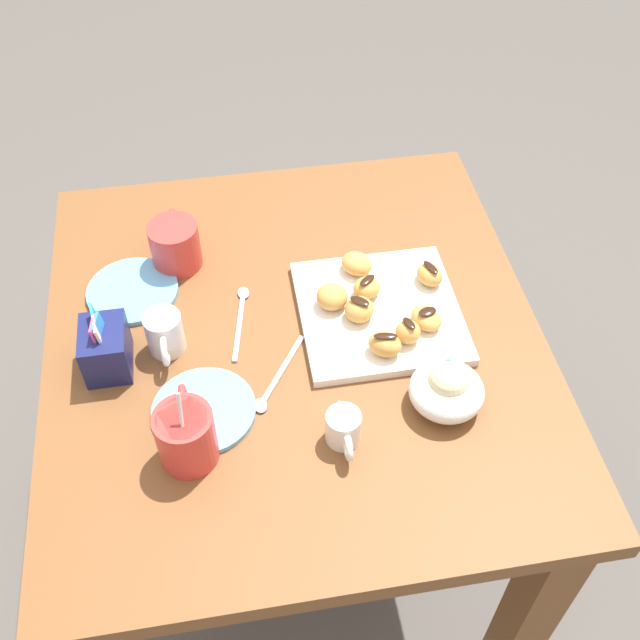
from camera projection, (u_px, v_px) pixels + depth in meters
name	position (u px, v px, depth m)	size (l,w,h in m)	color
ground_plane	(302.00, 534.00, 1.80)	(8.00, 8.00, 0.00)	#514C47
dining_table	(296.00, 387.00, 1.36)	(0.88, 0.81, 0.72)	brown
pastry_plate_square	(379.00, 312.00, 1.28)	(0.26, 0.26, 0.02)	white
coffee_mug_red_left	(186.00, 434.00, 1.07)	(0.13, 0.08, 0.15)	red
coffee_mug_red_right	(175.00, 243.00, 1.34)	(0.13, 0.09, 0.09)	red
cream_pitcher_white	(164.00, 332.00, 1.21)	(0.10, 0.06, 0.07)	white
sugar_caddy	(106.00, 348.00, 1.18)	(0.09, 0.07, 0.11)	#191E51
ice_cream_bowl	(447.00, 389.00, 1.14)	(0.11, 0.11, 0.08)	white
chocolate_sauce_pitcher	(344.00, 427.00, 1.10)	(0.09, 0.05, 0.06)	white
saucer_sky_left	(204.00, 410.00, 1.15)	(0.16, 0.16, 0.01)	#66A8DB
saucer_sky_right	(133.00, 291.00, 1.32)	(0.16, 0.16, 0.01)	#66A8DB
loose_spoon_near_saucer	(275.00, 382.00, 1.19)	(0.14, 0.10, 0.01)	silver
loose_spoon_by_plate	(241.00, 314.00, 1.28)	(0.16, 0.04, 0.01)	silver
beignet_0	(359.00, 309.00, 1.25)	(0.05, 0.05, 0.04)	#D19347
chocolate_drizzle_0	(360.00, 301.00, 1.23)	(0.03, 0.02, 0.01)	black
beignet_1	(430.00, 275.00, 1.30)	(0.05, 0.04, 0.03)	#D19347
chocolate_drizzle_1	(431.00, 267.00, 1.29)	(0.03, 0.01, 0.01)	black
beignet_2	(332.00, 297.00, 1.27)	(0.05, 0.05, 0.04)	#D19347
beignet_3	(408.00, 332.00, 1.21)	(0.04, 0.04, 0.04)	#D19347
chocolate_drizzle_3	(409.00, 323.00, 1.20)	(0.03, 0.01, 0.01)	black
beignet_4	(385.00, 344.00, 1.20)	(0.05, 0.04, 0.04)	#D19347
chocolate_drizzle_4	(386.00, 336.00, 1.18)	(0.04, 0.01, 0.01)	black
beignet_5	(357.00, 264.00, 1.32)	(0.06, 0.05, 0.03)	#D19347
beignet_6	(426.00, 318.00, 1.24)	(0.04, 0.06, 0.03)	#D19347
chocolate_drizzle_6	(427.00, 312.00, 1.23)	(0.03, 0.02, 0.01)	black
beignet_7	(367.00, 288.00, 1.28)	(0.05, 0.04, 0.03)	#D19347
chocolate_drizzle_7	(367.00, 280.00, 1.27)	(0.03, 0.01, 0.01)	black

